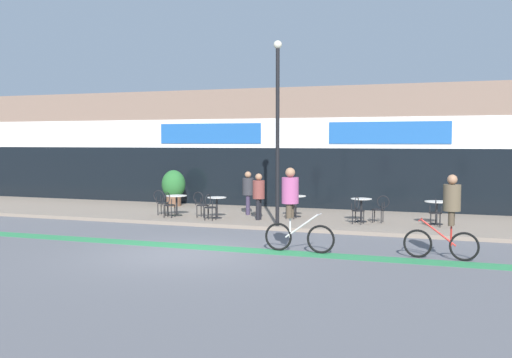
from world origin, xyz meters
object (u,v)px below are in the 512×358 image
object	(u,v)px
bistro_table_2	(296,202)
pedestrian_near_end	(259,192)
pedestrian_far_end	(248,189)
bistro_table_0	(177,201)
cafe_chair_3_near	(358,208)
cafe_chair_4_near	(436,211)
bistro_table_1	(217,203)
cafe_chair_1_near	(209,205)
planter_pot	(174,186)
cafe_chair_0_near	(168,203)
bistro_table_3	(361,205)
lamp_post	(278,121)
cafe_chair_3_side	(380,207)
cafe_chair_1_side	(201,203)
cafe_chair_0_side	(161,201)
cyclist_1	(449,212)
cyclist_0	(293,204)
bistro_table_4	(437,208)
cafe_chair_2_near	(291,204)

from	to	relation	value
bistro_table_2	pedestrian_near_end	world-z (taller)	pedestrian_near_end
bistro_table_2	pedestrian_far_end	world-z (taller)	pedestrian_far_end
bistro_table_0	bistro_table_2	world-z (taller)	bistro_table_2
cafe_chair_3_near	cafe_chair_4_near	world-z (taller)	same
cafe_chair_4_near	pedestrian_far_end	size ratio (longest dim) A/B	0.57
bistro_table_1	bistro_table_2	world-z (taller)	bistro_table_2
cafe_chair_1_near	planter_pot	distance (m)	4.93
cafe_chair_0_near	pedestrian_far_end	size ratio (longest dim) A/B	0.57
bistro_table_3	pedestrian_far_end	distance (m)	4.28
bistro_table_1	lamp_post	distance (m)	3.94
cafe_chair_3_side	pedestrian_near_end	bearing A→B (deg)	12.92
bistro_table_1	cafe_chair_1_near	world-z (taller)	cafe_chair_1_near
cafe_chair_0_near	cafe_chair_3_near	size ratio (longest dim) A/B	1.00
cafe_chair_1_side	cafe_chair_4_near	size ratio (longest dim) A/B	1.00
cafe_chair_0_side	cafe_chair_4_near	distance (m)	9.56
lamp_post	cyclist_1	world-z (taller)	lamp_post
cyclist_0	pedestrian_far_end	size ratio (longest dim) A/B	1.35
bistro_table_3	cafe_chair_0_near	distance (m)	6.65
bistro_table_2	cafe_chair_0_side	world-z (taller)	cafe_chair_0_side
bistro_table_0	cafe_chair_1_near	distance (m)	1.83
cafe_chair_0_near	cafe_chair_0_side	xyz separation A→B (m)	(-0.63, 0.62, 0.00)
bistro_table_3	lamp_post	bearing A→B (deg)	-141.25
bistro_table_2	cafe_chair_4_near	distance (m)	4.91
bistro_table_1	pedestrian_near_end	world-z (taller)	pedestrian_near_end
bistro_table_4	cyclist_1	distance (m)	5.34
bistro_table_4	cafe_chair_3_near	size ratio (longest dim) A/B	0.84
bistro_table_0	cyclist_1	size ratio (longest dim) A/B	0.37
cyclist_0	cafe_chair_0_near	bearing A→B (deg)	145.43
cyclist_0	pedestrian_near_end	distance (m)	5.33
cafe_chair_4_near	pedestrian_near_end	distance (m)	5.80
cafe_chair_2_near	pedestrian_far_end	bearing A→B (deg)	69.90
cafe_chair_3_side	planter_pot	size ratio (longest dim) A/B	0.61
bistro_table_4	cafe_chair_2_near	xyz separation A→B (m)	(-4.81, -0.28, -0.02)
pedestrian_far_end	bistro_table_3	bearing A→B (deg)	156.93
cafe_chair_3_near	cafe_chair_2_near	bearing A→B (deg)	85.42
cafe_chair_1_near	planter_pot	bearing A→B (deg)	43.96
cafe_chair_0_near	cyclist_0	bearing A→B (deg)	-128.14
bistro_table_3	cafe_chair_3_near	size ratio (longest dim) A/B	0.86
bistro_table_0	cafe_chair_4_near	xyz separation A→B (m)	(8.93, 0.16, -0.01)
cafe_chair_1_near	pedestrian_near_end	distance (m)	1.73
cafe_chair_3_side	cyclist_1	bearing A→B (deg)	118.04
cafe_chair_2_near	planter_pot	world-z (taller)	planter_pot
cafe_chair_4_near	cyclist_1	size ratio (longest dim) A/B	0.45
bistro_table_3	bistro_table_4	distance (m)	2.39
lamp_post	bistro_table_4	bearing A→B (deg)	23.63
cafe_chair_2_near	planter_pot	xyz separation A→B (m)	(-5.75, 2.36, 0.29)
cafe_chair_3_side	lamp_post	world-z (taller)	lamp_post
bistro_table_4	pedestrian_near_end	world-z (taller)	pedestrian_near_end
cafe_chair_0_side	cafe_chair_1_side	xyz separation A→B (m)	(1.65, -0.16, 0.00)
cafe_chair_3_near	cafe_chair_4_near	xyz separation A→B (m)	(2.40, 0.19, 0.00)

